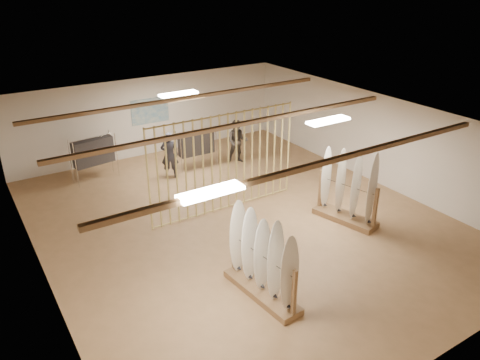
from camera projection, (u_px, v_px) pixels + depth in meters
floor at (240, 220)px, 12.69m from camera, size 12.00×12.00×0.00m
ceiling at (240, 121)px, 11.52m from camera, size 12.00×12.00×0.00m
wall_back at (150, 116)px, 16.71m from camera, size 12.00×0.00×12.00m
wall_front at (440, 300)px, 7.50m from camera, size 12.00×0.00×12.00m
wall_left at (36, 225)px, 9.67m from camera, size 0.00×12.00×12.00m
wall_right at (375, 138)px, 14.54m from camera, size 0.00×12.00×12.00m
ceiling_slats at (240, 124)px, 11.56m from camera, size 9.50×6.12×0.10m
light_panels at (240, 123)px, 11.55m from camera, size 1.20×0.35×0.06m
bamboo_partition at (224, 163)px, 12.72m from camera, size 4.45×0.05×2.78m
poster at (150, 111)px, 16.61m from camera, size 1.40×0.03×0.90m
rack_left at (262, 269)px, 9.54m from camera, size 0.69×2.05×1.91m
rack_right at (347, 197)px, 12.40m from camera, size 0.98×1.85×2.05m
clothing_rack_a at (93, 152)px, 14.72m from camera, size 1.36×0.54×1.47m
clothing_rack_b at (196, 143)px, 15.60m from camera, size 1.31×0.33×1.40m
shopper_a at (169, 152)px, 14.95m from camera, size 0.76×0.69×1.74m
shopper_b at (238, 139)px, 16.10m from camera, size 1.04×0.97×1.73m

